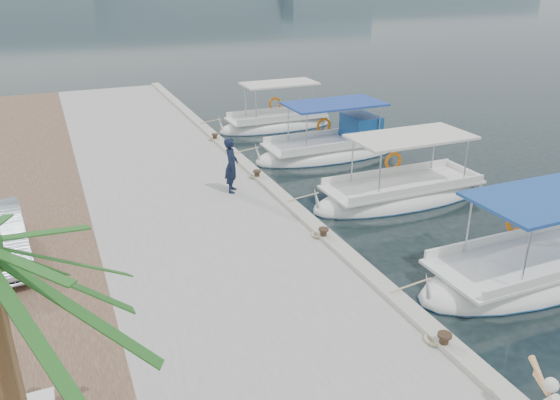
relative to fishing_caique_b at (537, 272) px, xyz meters
The scene contains 10 objects.
ground 4.45m from the fishing_caique_b, 158.60° to the left, with size 400.00×400.00×0.00m, color black.
concrete_quay 9.74m from the fishing_caique_b, 137.16° to the left, with size 6.00×40.00×0.50m, color gray.
quay_curb 7.94m from the fishing_caique_b, 123.37° to the left, with size 0.44×40.00×0.12m, color #ABA698.
cobblestone_strip 13.83m from the fishing_caique_b, 151.39° to the left, with size 4.00×40.00×0.50m, color brown.
fishing_caique_b is the anchor object (origin of this frame).
fishing_caique_c 5.63m from the fishing_caique_b, 91.99° to the left, with size 6.72×2.28×2.83m.
fishing_caique_d 10.84m from the fishing_caique_b, 90.58° to the left, with size 6.67×2.40×2.83m.
fishing_caique_e 15.72m from the fishing_caique_b, 92.02° to the left, with size 5.99×2.01×2.83m.
mooring_bollards 5.50m from the fishing_caique_b, 145.19° to the left, with size 0.28×20.28×0.33m.
fisherman 9.40m from the fishing_caique_b, 127.27° to the left, with size 0.66×0.43×1.81m, color black.
Camera 1 is at (-6.60, -10.13, 7.20)m, focal length 35.00 mm.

